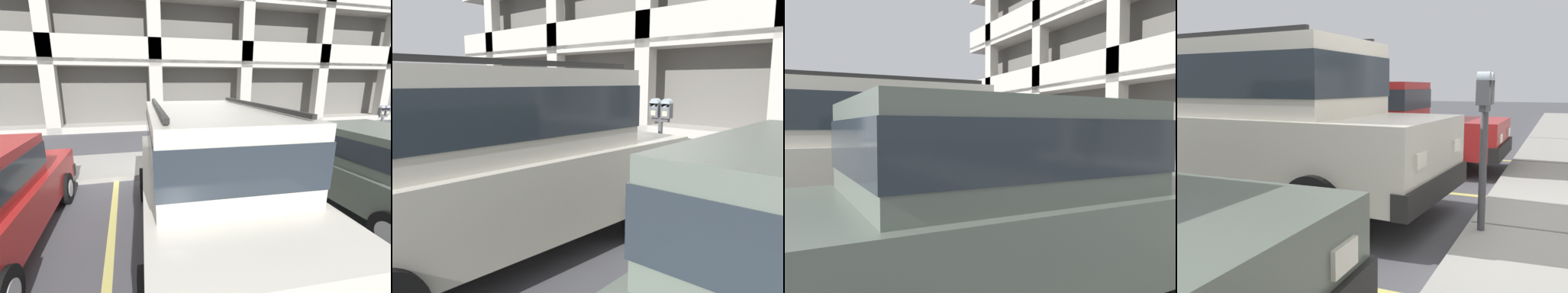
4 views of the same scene
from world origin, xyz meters
TOP-DOWN VIEW (x-y plane):
  - ground_plane at (0.00, 0.00)m, footprint 80.00×80.00m
  - sidewalk at (0.00, 1.30)m, footprint 40.00×2.20m
  - parking_stall_lines at (1.54, -1.40)m, footprint 12.45×4.80m
  - silver_suv at (-0.11, -2.48)m, footprint 2.20×4.88m
  - dark_hatchback at (3.05, -2.23)m, footprint 1.88×4.50m
  - parking_meter_near at (0.21, 0.35)m, footprint 0.35×0.12m
  - parking_meter_far at (6.38, 0.36)m, footprint 0.35×0.12m
  - parking_garage at (0.19, 12.11)m, footprint 32.00×10.00m
  - fire_hydrant at (4.55, 0.65)m, footprint 0.30×0.30m

SIDE VIEW (x-z plane):
  - ground_plane at x=0.00m, z-range -0.10..0.00m
  - parking_stall_lines at x=1.54m, z-range 0.00..0.01m
  - sidewalk at x=0.00m, z-range 0.00..0.12m
  - fire_hydrant at x=4.55m, z-range 0.11..0.81m
  - dark_hatchback at x=3.05m, z-range 0.05..1.59m
  - silver_suv at x=-0.11m, z-range 0.07..2.11m
  - parking_meter_near at x=0.21m, z-range 0.48..1.95m
  - parking_meter_far at x=6.38m, z-range 0.49..1.98m
  - parking_garage at x=0.19m, z-range -0.59..12.66m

